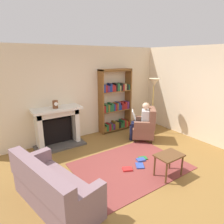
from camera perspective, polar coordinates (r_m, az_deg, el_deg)
The scene contains 13 objects.
ground at distance 4.36m, azimuth 8.08°, elevation -17.36°, with size 14.00×14.00×0.00m, color olive.
back_wall at distance 5.87m, azimuth -8.22°, elevation 5.72°, with size 5.60×0.10×2.70m, color beige.
side_wall_right at distance 6.54m, azimuth 18.74°, elevation 6.10°, with size 0.10×5.20×2.70m, color beige.
area_rug at distance 4.55m, azimuth 5.48°, elevation -15.64°, with size 2.40×1.80×0.01m, color brown.
fireplace at distance 5.50m, azimuth -15.94°, elevation -3.81°, with size 1.32×0.64×1.09m.
mantel_clock at distance 5.22m, azimuth -16.50°, elevation 2.19°, with size 0.14×0.14×0.21m.
bookshelf at distance 6.26m, azimuth 0.96°, elevation 2.78°, with size 1.11×0.32×2.03m.
armchair_reading at distance 5.74m, azimuth 9.88°, elevation -4.19°, with size 0.89×0.89×0.97m.
seated_reader at distance 5.67m, azimuth 8.79°, elevation -2.29°, with size 0.59×0.57×1.14m.
sofa_floral at distance 3.52m, azimuth -17.29°, elevation -20.91°, with size 1.10×1.82×0.85m.
side_table at distance 4.17m, azimuth 16.57°, elevation -13.03°, with size 0.56×0.39×0.49m.
scattered_books at distance 4.61m, azimuth 7.58°, elevation -14.91°, with size 0.85×0.45×0.04m.
floor_lamp at distance 6.08m, azimuth 12.31°, elevation 7.22°, with size 0.32×0.32×1.76m.
Camera 1 is at (-2.49, -2.66, 2.40)m, focal length 30.77 mm.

